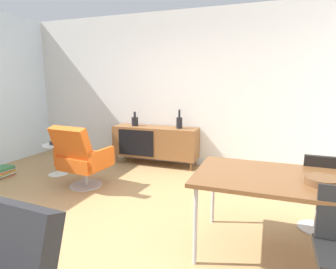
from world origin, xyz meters
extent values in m
plane|color=tan|center=(0.00, 0.00, 0.00)|extent=(8.32, 8.32, 0.00)
cube|color=silver|center=(0.00, 2.60, 1.40)|extent=(6.80, 0.12, 2.80)
cube|color=brown|center=(-0.42, 2.30, 0.44)|extent=(1.60, 0.44, 0.56)
cube|color=black|center=(-0.72, 2.08, 0.44)|extent=(0.70, 0.01, 0.48)
cylinder|color=brown|center=(-1.16, 2.13, 0.08)|extent=(0.03, 0.03, 0.16)
cylinder|color=brown|center=(0.32, 2.13, 0.08)|extent=(0.03, 0.03, 0.16)
cylinder|color=brown|center=(-1.16, 2.47, 0.08)|extent=(0.03, 0.03, 0.16)
cylinder|color=brown|center=(0.32, 2.47, 0.08)|extent=(0.03, 0.03, 0.16)
cylinder|color=black|center=(0.05, 2.30, 0.82)|extent=(0.11, 0.11, 0.20)
cylinder|color=black|center=(0.05, 2.30, 0.99)|extent=(0.04, 0.04, 0.14)
cylinder|color=black|center=(-0.84, 2.30, 0.80)|extent=(0.13, 0.13, 0.16)
cylinder|color=black|center=(-0.84, 2.30, 0.94)|extent=(0.04, 0.04, 0.10)
cube|color=brown|center=(1.76, 0.07, 0.72)|extent=(1.60, 0.90, 0.04)
cylinder|color=#B7B7BC|center=(1.04, -0.32, 0.35)|extent=(0.04, 0.04, 0.70)
cylinder|color=#B7B7BC|center=(1.04, 0.46, 0.35)|extent=(0.04, 0.04, 0.70)
cylinder|color=brown|center=(2.00, -0.02, 0.77)|extent=(0.26, 0.26, 0.06)
cube|color=black|center=(2.11, 0.69, 0.45)|extent=(0.41, 0.41, 0.05)
cube|color=black|center=(2.10, 0.51, 0.67)|extent=(0.38, 0.10, 0.38)
cylinder|color=#B7B7BC|center=(2.11, 0.69, 0.21)|extent=(0.04, 0.04, 0.42)
cylinder|color=#B7B7BC|center=(2.11, 0.69, 0.01)|extent=(0.36, 0.36, 0.01)
cube|color=#D85919|center=(-0.98, 0.91, 0.38)|extent=(0.65, 0.62, 0.20)
cube|color=#D85919|center=(-1.00, 0.67, 0.69)|extent=(0.62, 0.33, 0.51)
cube|color=#D85919|center=(-0.65, 0.87, 0.46)|extent=(0.11, 0.51, 0.28)
cube|color=#D85919|center=(-1.31, 0.94, 0.46)|extent=(0.11, 0.51, 0.28)
cylinder|color=#B7B7BC|center=(-0.98, 0.91, 0.14)|extent=(0.06, 0.06, 0.28)
cylinder|color=#B7B7BC|center=(-0.98, 0.91, 0.01)|extent=(0.48, 0.48, 0.02)
cube|color=#262628|center=(0.33, -1.51, 0.69)|extent=(0.62, 0.31, 0.51)
cylinder|color=white|center=(-1.76, 1.20, 0.51)|extent=(0.44, 0.44, 0.02)
cylinder|color=white|center=(-1.76, 1.20, 0.25)|extent=(0.05, 0.05, 0.50)
cone|color=white|center=(-1.76, 1.20, 0.01)|extent=(0.32, 0.32, 0.02)
cylinder|color=#262628|center=(-1.76, 1.20, 0.55)|extent=(0.20, 0.20, 0.05)
sphere|color=orange|center=(-1.72, 1.21, 0.59)|extent=(0.07, 0.07, 0.07)
sphere|color=orange|center=(-1.77, 1.24, 0.59)|extent=(0.07, 0.07, 0.07)
sphere|color=orange|center=(-1.78, 1.17, 0.59)|extent=(0.07, 0.07, 0.07)
cube|color=red|center=(-2.56, 0.74, 0.01)|extent=(0.31, 0.38, 0.01)
cube|color=#3F7F4C|center=(-2.55, 0.75, 0.02)|extent=(0.29, 0.37, 0.02)
cube|color=silver|center=(-2.54, 0.75, 0.05)|extent=(0.30, 0.39, 0.02)
cube|color=gold|center=(-2.53, 0.75, 0.08)|extent=(0.29, 0.37, 0.01)
cube|color=red|center=(-2.56, 0.75, 0.09)|extent=(0.30, 0.39, 0.02)
cube|color=#B2B2B7|center=(-2.55, 0.75, 0.11)|extent=(0.31, 0.36, 0.01)
cube|color=#3F7F4C|center=(-2.54, 0.76, 0.13)|extent=(0.29, 0.38, 0.02)
cube|color=#3F7F4C|center=(-2.54, 0.76, 0.15)|extent=(0.27, 0.35, 0.02)
camera|label=1|loc=(1.57, -2.45, 1.56)|focal=29.95mm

